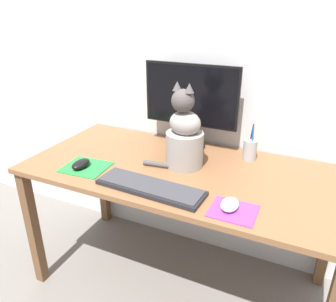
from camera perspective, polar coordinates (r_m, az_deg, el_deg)
The scene contains 11 objects.
ground_plane at distance 1.99m, azimuth 1.97°, elevation -21.51°, with size 12.00×12.00×0.00m, color slate.
wall_back at distance 1.76m, azimuth 7.73°, elevation 18.36°, with size 7.00×0.04×2.50m.
desk at distance 1.60m, azimuth 2.28°, elevation -5.71°, with size 1.49×0.71×0.71m.
monitor at distance 1.71m, azimuth 3.97°, elevation 8.72°, with size 0.51×0.17×0.45m.
keyboard at distance 1.38m, azimuth -3.10°, elevation -6.29°, with size 0.48×0.17×0.02m.
mousepad_left at distance 1.62m, azimuth -14.12°, elevation -2.74°, with size 0.22×0.20×0.00m.
mousepad_right at distance 1.28m, azimuth 11.29°, elevation -10.19°, with size 0.17×0.15×0.00m.
computer_mouse_left at distance 1.61m, azimuth -14.94°, elevation -2.18°, with size 0.06×0.11×0.04m.
computer_mouse_right at distance 1.27m, azimuth 10.70°, elevation -9.14°, with size 0.07×0.10×0.03m.
cat at distance 1.53m, azimuth 2.69°, elevation 2.59°, with size 0.28×0.21×0.41m.
pen_cup at distance 1.68m, azimuth 14.08°, elevation 0.28°, with size 0.07×0.07×0.18m.
Camera 1 is at (0.53, -1.29, 1.42)m, focal length 35.00 mm.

